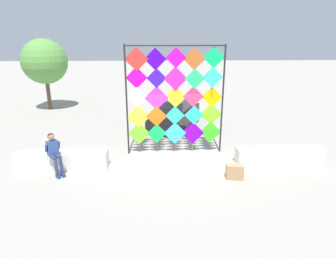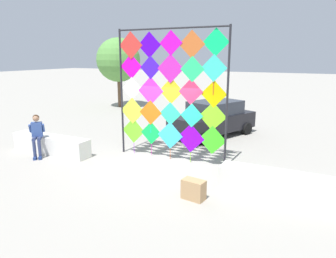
{
  "view_description": "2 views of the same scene",
  "coord_description": "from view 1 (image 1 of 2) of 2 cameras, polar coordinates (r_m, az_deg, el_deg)",
  "views": [
    {
      "loc": [
        -0.64,
        -10.31,
        4.5
      ],
      "look_at": [
        -0.15,
        0.12,
        1.24
      ],
      "focal_mm": 30.09,
      "sensor_mm": 36.0,
      "label": 1
    },
    {
      "loc": [
        4.66,
        -8.34,
        3.51
      ],
      "look_at": [
        0.27,
        0.38,
        1.17
      ],
      "focal_mm": 32.82,
      "sensor_mm": 36.0,
      "label": 2
    }
  ],
  "objects": [
    {
      "name": "plaza_ledge_right",
      "position": [
        11.58,
        21.6,
        -5.07
      ],
      "size": [
        3.29,
        0.6,
        0.65
      ],
      "primitive_type": "cube",
      "color": "silver",
      "rests_on": "ground"
    },
    {
      "name": "plaza_ledge_left",
      "position": [
        11.12,
        -20.58,
        -5.88
      ],
      "size": [
        3.29,
        0.6,
        0.65
      ],
      "primitive_type": "cube",
      "color": "silver",
      "rests_on": "ground"
    },
    {
      "name": "kite_display_rack",
      "position": [
        11.28,
        1.41,
        6.74
      ],
      "size": [
        3.94,
        0.13,
        4.52
      ],
      "color": "#232328",
      "rests_on": "ground"
    },
    {
      "name": "tree_broadleaf",
      "position": [
        20.97,
        -23.87,
        12.58
      ],
      "size": [
        2.96,
        3.09,
        4.7
      ],
      "color": "brown",
      "rests_on": "ground"
    },
    {
      "name": "cardboard_box_large",
      "position": [
        9.95,
        13.36,
        -8.41
      ],
      "size": [
        0.61,
        0.4,
        0.51
      ],
      "primitive_type": "cube",
      "rotation": [
        0.0,
        0.0,
        -0.14
      ],
      "color": "tan",
      "rests_on": "ground"
    },
    {
      "name": "seated_vendor",
      "position": [
        10.51,
        -22.1,
        -4.13
      ],
      "size": [
        0.7,
        0.72,
        1.5
      ],
      "color": "navy",
      "rests_on": "ground"
    },
    {
      "name": "parked_car",
      "position": [
        15.35,
        1.43,
        3.35
      ],
      "size": [
        3.15,
        4.36,
        1.55
      ],
      "color": "black",
      "rests_on": "ground"
    },
    {
      "name": "ground",
      "position": [
        11.27,
        0.78,
        -6.19
      ],
      "size": [
        120.0,
        120.0,
        0.0
      ],
      "primitive_type": "plane",
      "color": "#9E998E"
    }
  ]
}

